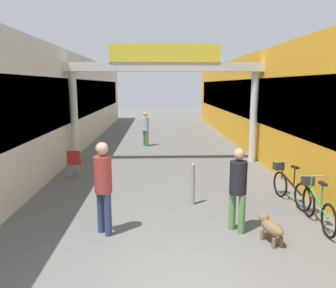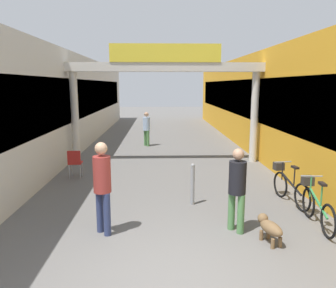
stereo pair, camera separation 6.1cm
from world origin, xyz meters
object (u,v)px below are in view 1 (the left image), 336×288
(pedestrian_carrying_crate, at_px, (146,127))
(bicycle_black_second, at_px, (289,185))
(bollard_post_metal, at_px, (193,184))
(pedestrian_companion, at_px, (103,182))
(pedestrian_with_dog, at_px, (238,185))
(dog_on_leash, at_px, (270,227))
(cafe_chair_red_nearer, at_px, (74,161))
(bicycle_green_nearest, at_px, (316,204))

(pedestrian_carrying_crate, height_order, bicycle_black_second, pedestrian_carrying_crate)
(pedestrian_carrying_crate, relative_size, bicycle_black_second, 0.97)
(bollard_post_metal, bearing_deg, bicycle_black_second, 2.19)
(pedestrian_companion, xyz_separation_m, pedestrian_carrying_crate, (0.52, 9.45, -0.13))
(pedestrian_with_dog, xyz_separation_m, pedestrian_carrying_crate, (-2.11, 9.43, -0.04))
(dog_on_leash, bearing_deg, pedestrian_companion, 171.47)
(pedestrian_with_dog, bearing_deg, dog_on_leash, -43.78)
(bicycle_black_second, xyz_separation_m, bollard_post_metal, (-2.41, -0.09, 0.09))
(pedestrian_carrying_crate, xyz_separation_m, bollard_post_metal, (1.39, -7.91, -0.40))
(pedestrian_with_dog, bearing_deg, pedestrian_carrying_crate, 102.60)
(bicycle_black_second, distance_m, cafe_chair_red_nearer, 6.33)
(pedestrian_companion, xyz_separation_m, bicycle_green_nearest, (4.38, 0.30, -0.63))
(dog_on_leash, xyz_separation_m, cafe_chair_red_nearer, (-4.68, 4.46, 0.24))
(bicycle_green_nearest, bearing_deg, bollard_post_metal, 153.19)
(pedestrian_carrying_crate, relative_size, bicycle_green_nearest, 0.97)
(pedestrian_with_dog, distance_m, bicycle_green_nearest, 1.85)
(pedestrian_with_dog, height_order, dog_on_leash, pedestrian_with_dog)
(dog_on_leash, distance_m, bollard_post_metal, 2.37)
(bicycle_black_second, xyz_separation_m, cafe_chair_red_nearer, (-5.87, 2.35, 0.10))
(cafe_chair_red_nearer, bearing_deg, dog_on_leash, -43.61)
(pedestrian_companion, bearing_deg, dog_on_leash, -8.53)
(pedestrian_companion, height_order, bollard_post_metal, pedestrian_companion)
(pedestrian_carrying_crate, bearing_deg, pedestrian_companion, -93.16)
(bollard_post_metal, height_order, cafe_chair_red_nearer, bollard_post_metal)
(pedestrian_companion, height_order, bicycle_black_second, pedestrian_companion)
(pedestrian_with_dog, height_order, pedestrian_carrying_crate, pedestrian_with_dog)
(pedestrian_companion, bearing_deg, cafe_chair_red_nearer, 111.15)
(bollard_post_metal, bearing_deg, cafe_chair_red_nearer, 144.73)
(pedestrian_with_dog, height_order, bicycle_black_second, pedestrian_with_dog)
(pedestrian_with_dog, bearing_deg, bicycle_green_nearest, 9.17)
(bicycle_green_nearest, bearing_deg, dog_on_leash, -148.09)
(pedestrian_carrying_crate, xyz_separation_m, bicycle_black_second, (3.81, -7.81, -0.49))
(pedestrian_carrying_crate, distance_m, dog_on_leash, 10.28)
(bicycle_black_second, bearing_deg, cafe_chair_red_nearer, 158.16)
(cafe_chair_red_nearer, bearing_deg, pedestrian_companion, -68.85)
(bollard_post_metal, bearing_deg, pedestrian_with_dog, -64.90)
(pedestrian_with_dog, relative_size, cafe_chair_red_nearer, 1.90)
(pedestrian_companion, relative_size, bollard_post_metal, 1.78)
(bicycle_black_second, bearing_deg, dog_on_leash, -119.45)
(pedestrian_companion, xyz_separation_m, bicycle_black_second, (4.33, 1.64, -0.63))
(dog_on_leash, xyz_separation_m, bollard_post_metal, (-1.22, 2.01, 0.22))
(pedestrian_carrying_crate, bearing_deg, bicycle_black_second, -64.02)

